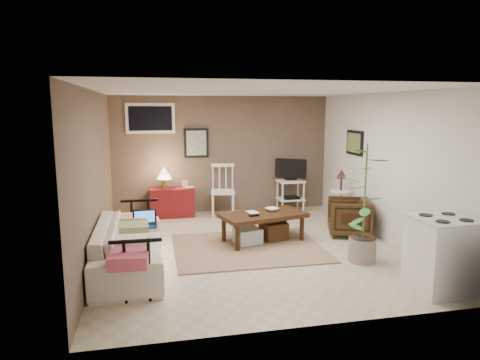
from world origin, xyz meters
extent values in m
plane|color=#C1B293|center=(0.00, 0.00, 0.00)|extent=(5.00, 5.00, 0.00)
cube|color=black|center=(-0.55, 2.48, 1.45)|extent=(0.50, 0.03, 0.60)
cube|color=black|center=(2.23, 1.05, 1.52)|extent=(0.03, 0.60, 0.45)
cube|color=white|center=(-1.45, 2.48, 1.95)|extent=(0.96, 0.03, 0.60)
cube|color=#917154|center=(-0.04, -0.03, 0.01)|extent=(2.28, 1.83, 0.02)
cube|color=#3B1F10|center=(0.27, 0.24, 0.45)|extent=(1.47, 1.00, 0.07)
cylinder|color=#3B1F10|center=(-0.23, -0.15, 0.21)|extent=(0.07, 0.07, 0.42)
cylinder|color=#3B1F10|center=(0.89, 0.13, 0.21)|extent=(0.07, 0.07, 0.42)
cylinder|color=#3B1F10|center=(-0.36, 0.35, 0.21)|extent=(0.07, 0.07, 0.42)
cylinder|color=#3B1F10|center=(0.77, 0.63, 0.21)|extent=(0.07, 0.07, 0.42)
cube|color=black|center=(0.08, 0.08, 0.50)|extent=(0.18, 0.09, 0.02)
cube|color=#4A2F1A|center=(0.46, 0.29, 0.16)|extent=(0.46, 0.42, 0.29)
cube|color=silver|center=(0.00, 0.18, 0.13)|extent=(0.46, 0.42, 0.25)
imported|color=silver|center=(-1.80, -0.52, 0.43)|extent=(0.64, 2.18, 0.85)
cube|color=black|center=(-1.59, -0.21, 0.49)|extent=(0.33, 0.23, 0.02)
cube|color=black|center=(-1.59, -0.09, 0.61)|extent=(0.33, 0.02, 0.21)
cube|color=blue|center=(-1.59, -0.10, 0.61)|extent=(0.28, 0.00, 0.17)
cube|color=maroon|center=(-1.08, 2.23, 0.29)|extent=(0.88, 0.39, 0.58)
cylinder|color=olive|center=(-1.22, 2.19, 0.68)|extent=(0.10, 0.10, 0.19)
cone|color=beige|center=(-1.22, 2.19, 0.89)|extent=(0.29, 0.29, 0.23)
cube|color=tan|center=(-0.82, 2.25, 0.65)|extent=(0.12, 0.02, 0.15)
cube|color=white|center=(-0.07, 2.09, 0.49)|extent=(0.54, 0.54, 0.04)
cylinder|color=white|center=(-0.30, 1.93, 0.23)|extent=(0.04, 0.04, 0.47)
cylinder|color=white|center=(0.09, 1.86, 0.23)|extent=(0.04, 0.04, 0.47)
cylinder|color=white|center=(-0.24, 2.32, 0.23)|extent=(0.04, 0.04, 0.47)
cylinder|color=white|center=(0.16, 2.26, 0.23)|extent=(0.04, 0.04, 0.47)
cube|color=white|center=(-0.04, 2.30, 1.00)|extent=(0.47, 0.12, 0.07)
cube|color=white|center=(1.37, 2.15, 0.65)|extent=(0.52, 0.43, 0.04)
cube|color=white|center=(1.37, 2.15, 0.27)|extent=(0.52, 0.43, 0.03)
cylinder|color=white|center=(1.14, 1.97, 0.33)|extent=(0.03, 0.03, 0.67)
cylinder|color=white|center=(1.60, 1.97, 0.33)|extent=(0.03, 0.03, 0.67)
cylinder|color=white|center=(1.14, 2.33, 0.33)|extent=(0.03, 0.03, 0.67)
cylinder|color=white|center=(1.60, 2.33, 0.33)|extent=(0.03, 0.03, 0.67)
cube|color=black|center=(1.37, 2.15, 0.70)|extent=(0.24, 0.13, 0.03)
cube|color=black|center=(1.37, 2.15, 0.92)|extent=(0.57, 0.42, 0.40)
cube|color=#E07C57|center=(1.37, 2.15, 0.92)|extent=(0.47, 0.34, 0.32)
cube|color=black|center=(1.37, 2.10, 0.29)|extent=(0.33, 0.24, 0.10)
cylinder|color=white|center=(2.00, 1.06, 0.01)|extent=(0.27, 0.27, 0.03)
cylinder|color=white|center=(2.00, 1.06, 0.31)|extent=(0.05, 0.05, 0.58)
cylinder|color=white|center=(2.00, 1.06, 0.61)|extent=(0.39, 0.39, 0.03)
cylinder|color=black|center=(2.00, 1.06, 0.75)|extent=(0.03, 0.03, 0.25)
cone|color=#3C1F18|center=(2.00, 1.06, 0.95)|extent=(0.19, 0.19, 0.17)
imported|color=black|center=(1.80, 0.32, 0.35)|extent=(0.82, 0.85, 0.70)
cylinder|color=gray|center=(1.42, -0.91, 0.17)|extent=(0.38, 0.38, 0.34)
cylinder|color=#4C602D|center=(1.42, -0.91, 1.01)|extent=(0.03, 0.03, 1.33)
cube|color=silver|center=(1.86, -2.00, 0.43)|extent=(0.67, 0.62, 0.86)
cube|color=silver|center=(1.86, -2.00, 0.87)|extent=(0.69, 0.64, 0.03)
cylinder|color=black|center=(1.71, -2.16, 0.89)|extent=(0.15, 0.15, 0.01)
cylinder|color=black|center=(2.01, -2.16, 0.89)|extent=(0.15, 0.15, 0.01)
cylinder|color=black|center=(1.71, -1.85, 0.89)|extent=(0.15, 0.15, 0.01)
cylinder|color=black|center=(2.01, -1.85, 0.89)|extent=(0.15, 0.15, 0.01)
imported|color=#3B1F10|center=(0.45, 0.36, 0.58)|extent=(0.21, 0.13, 0.20)
imported|color=#3B1F10|center=(0.03, 0.28, 0.58)|extent=(0.15, 0.05, 0.21)
imported|color=#3B1F10|center=(-0.80, 2.19, 0.68)|extent=(0.15, 0.06, 0.20)
camera|label=1|loc=(-1.49, -6.23, 2.15)|focal=32.00mm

